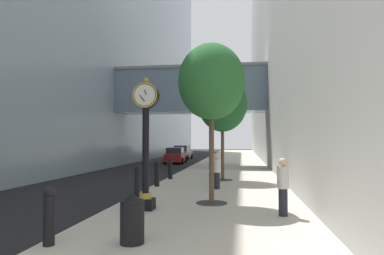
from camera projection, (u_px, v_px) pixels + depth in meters
name	position (u px, v px, depth m)	size (l,w,h in m)	color
ground_plane	(194.00, 166.00, 30.37)	(110.00, 110.00, 0.00)	black
sidewalk_right	(231.00, 163.00, 32.86)	(6.45, 80.00, 0.14)	beige
building_block_left	(94.00, 3.00, 35.57)	(22.49, 80.00, 33.92)	#93A8B7
building_block_right	(311.00, 18.00, 32.24)	(9.00, 80.00, 28.21)	#B7B2A8
street_clock	(146.00, 137.00, 10.77)	(0.84, 0.55, 4.22)	black
bollard_nearest	(49.00, 215.00, 7.08)	(0.25, 0.25, 1.23)	black
bollard_third	(138.00, 180.00, 13.07)	(0.25, 0.25, 1.23)	black
bollard_fourth	(157.00, 173.00, 16.06)	(0.25, 0.25, 1.23)	black
bollard_fifth	(170.00, 168.00, 19.06)	(0.25, 0.25, 1.23)	black
street_tree_near	(211.00, 82.00, 11.92)	(2.37, 2.37, 5.66)	#333335
street_tree_mid_near	(222.00, 104.00, 18.70)	(2.73, 2.73, 5.81)	#333335
trash_bin	(132.00, 218.00, 7.21)	(0.53, 0.53, 1.05)	black
pedestrian_walking	(217.00, 171.00, 15.23)	(0.44, 0.44, 1.57)	#23232D
pedestrian_by_clock	(283.00, 185.00, 9.83)	(0.46, 0.46, 1.69)	#23232D
car_grey_near	(182.00, 153.00, 40.85)	(2.01, 4.70, 1.68)	slate
car_red_mid	(175.00, 156.00, 33.92)	(2.06, 4.16, 1.59)	#AD191E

